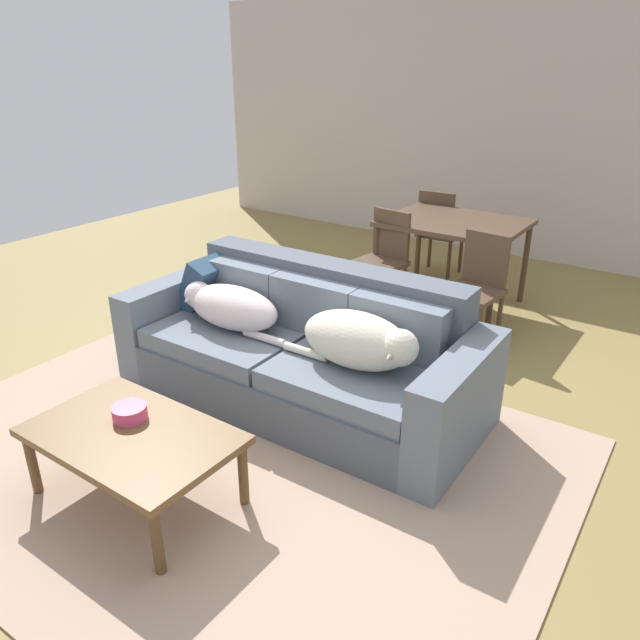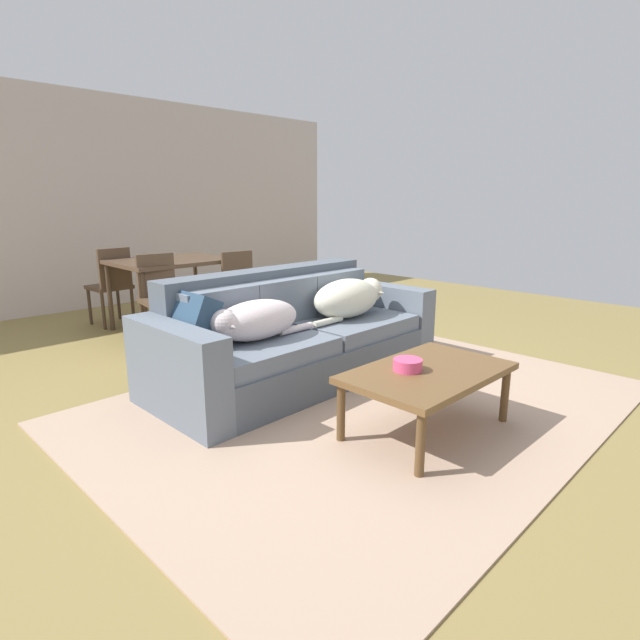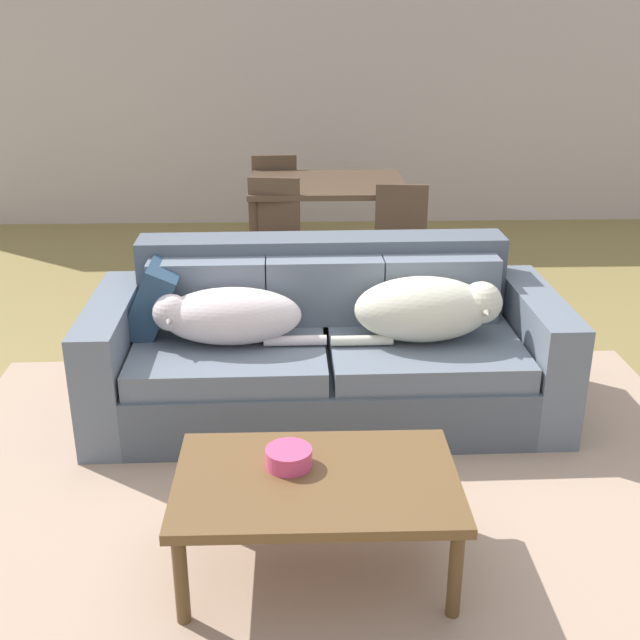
{
  "view_description": "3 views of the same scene",
  "coord_description": "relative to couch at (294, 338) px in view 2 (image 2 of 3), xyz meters",
  "views": [
    {
      "loc": [
        2.12,
        -2.71,
        2.1
      ],
      "look_at": [
        0.08,
        0.2,
        0.54
      ],
      "focal_mm": 34.35,
      "sensor_mm": 36.0,
      "label": 1
    },
    {
      "loc": [
        -2.53,
        -2.75,
        1.4
      ],
      "look_at": [
        0.03,
        -0.16,
        0.51
      ],
      "focal_mm": 28.09,
      "sensor_mm": 36.0,
      "label": 2
    },
    {
      "loc": [
        -0.14,
        -3.61,
        1.99
      ],
      "look_at": [
        -0.02,
        0.01,
        0.53
      ],
      "focal_mm": 44.04,
      "sensor_mm": 36.0,
      "label": 3
    }
  ],
  "objects": [
    {
      "name": "dining_chair_far_left",
      "position": [
        -0.32,
        2.68,
        0.17
      ],
      "size": [
        0.42,
        0.42,
        0.88
      ],
      "rotation": [
        0.0,
        0.0,
        3.2
      ],
      "color": "#503B2A",
      "rests_on": "ground"
    },
    {
      "name": "dog_on_right_cushion",
      "position": [
        0.5,
        -0.14,
        0.28
      ],
      "size": [
        0.84,
        0.38,
        0.32
      ],
      "rotation": [
        0.0,
        0.0,
        0.02
      ],
      "color": "beige",
      "rests_on": "couch"
    },
    {
      "name": "coffee_table",
      "position": [
        -0.08,
        -1.31,
        0.04
      ],
      "size": [
        1.03,
        0.65,
        0.4
      ],
      "color": "brown",
      "rests_on": "ground"
    },
    {
      "name": "dining_chair_near_left",
      "position": [
        -0.31,
        1.55,
        0.18
      ],
      "size": [
        0.45,
        0.45,
        0.89
      ],
      "rotation": [
        0.0,
        0.0,
        -0.13
      ],
      "color": "#503B2A",
      "rests_on": "ground"
    },
    {
      "name": "dining_table",
      "position": [
        0.09,
        2.08,
        0.37
      ],
      "size": [
        1.16,
        0.92,
        0.77
      ],
      "color": "#503B2A",
      "rests_on": "ground"
    },
    {
      "name": "dog_on_left_cushion",
      "position": [
        -0.49,
        -0.15,
        0.25
      ],
      "size": [
        0.84,
        0.35,
        0.28
      ],
      "rotation": [
        0.0,
        0.0,
        0.02
      ],
      "color": "silver",
      "rests_on": "couch"
    },
    {
      "name": "bowl_on_coffee_table",
      "position": [
        -0.18,
        -1.23,
        0.12
      ],
      "size": [
        0.17,
        0.17,
        0.07
      ],
      "primitive_type": "cylinder",
      "color": "#EA4C7F",
      "rests_on": "coffee_table"
    },
    {
      "name": "ground_plane",
      "position": [
        -0.01,
        -0.12,
        -0.32
      ],
      "size": [
        10.0,
        10.0,
        0.0
      ],
      "primitive_type": "plane",
      "color": "olive"
    },
    {
      "name": "throw_pillow_by_left_arm",
      "position": [
        -0.88,
        0.04,
        0.28
      ],
      "size": [
        0.3,
        0.37,
        0.4
      ],
      "primitive_type": "cube",
      "rotation": [
        0.0,
        0.42,
        0.01
      ],
      "color": "navy",
      "rests_on": "couch"
    },
    {
      "name": "dining_chair_near_right",
      "position": [
        0.57,
        1.45,
        0.15
      ],
      "size": [
        0.44,
        0.44,
        0.85
      ],
      "rotation": [
        0.0,
        0.0,
        -0.11
      ],
      "color": "#503B2A",
      "rests_on": "ground"
    },
    {
      "name": "area_rug",
      "position": [
        0.0,
        -0.77,
        -0.32
      ],
      "size": [
        3.7,
        2.8,
        0.01
      ],
      "primitive_type": "cube",
      "rotation": [
        0.0,
        0.0,
        0.02
      ],
      "color": "tan",
      "rests_on": "ground"
    },
    {
      "name": "couch",
      "position": [
        0.0,
        0.0,
        0.0
      ],
      "size": [
        2.38,
        1.02,
        0.85
      ],
      "rotation": [
        0.0,
        0.0,
        0.02
      ],
      "color": "#515A65",
      "rests_on": "ground"
    },
    {
      "name": "back_partition",
      "position": [
        -0.01,
        3.88,
        1.03
      ],
      "size": [
        8.0,
        0.12,
        2.7
      ],
      "primitive_type": "cube",
      "color": "beige",
      "rests_on": "ground"
    }
  ]
}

